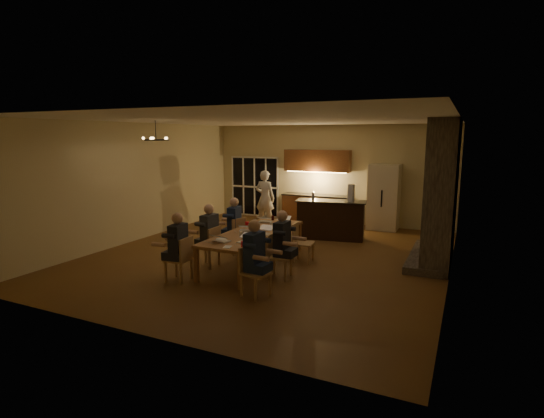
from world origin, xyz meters
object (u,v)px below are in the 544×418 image
(dining_table, at_px, (254,248))
(mug_back, at_px, (255,222))
(bar_blender, at_px, (351,193))
(plate_far, at_px, (284,227))
(person_right_mid, at_px, (282,244))
(laptop_e, at_px, (265,217))
(person_left_mid, at_px, (210,235))
(laptop_d, at_px, (264,229))
(chandelier, at_px, (156,140))
(chair_left_mid, at_px, (207,246))
(can_silver, at_px, (243,236))
(chair_left_near, at_px, (178,259))
(mug_front, at_px, (241,234))
(bar_island, at_px, (331,220))
(refrigerator, at_px, (384,197))
(mug_mid, at_px, (271,225))
(chair_left_far, at_px, (234,235))
(chair_right_mid, at_px, (280,256))
(chair_right_near, at_px, (256,272))
(redcup_near, at_px, (244,244))
(chair_right_far, at_px, (303,243))
(bar_bottle, at_px, (313,196))
(plate_left, at_px, (221,239))
(laptop_a, at_px, (222,236))
(laptop_b, at_px, (246,237))
(can_cola, at_px, (273,218))
(plate_near, at_px, (259,239))
(person_left_near, at_px, (178,247))
(person_left_far, at_px, (234,226))
(laptop_f, at_px, (283,219))
(person_right_near, at_px, (254,258))
(redcup_mid, at_px, (247,224))
(laptop_c, at_px, (247,226))

(dining_table, xyz_separation_m, mug_back, (-0.39, 0.80, 0.43))
(bar_blender, bearing_deg, plate_far, -103.62)
(person_right_mid, distance_m, laptop_e, 2.00)
(person_left_mid, relative_size, laptop_d, 4.31)
(dining_table, bearing_deg, chandelier, -174.54)
(chair_left_mid, bearing_deg, chandelier, -97.99)
(person_left_mid, height_order, can_silver, person_left_mid)
(chair_left_near, relative_size, mug_front, 8.90)
(mug_back, xyz_separation_m, bar_blender, (1.74, 2.33, 0.51))
(mug_front, bearing_deg, plate_far, 68.33)
(person_right_mid, bearing_deg, bar_island, 1.20)
(refrigerator, bearing_deg, mug_mid, -112.21)
(chair_left_far, bearing_deg, chair_right_mid, 73.75)
(chair_right_near, height_order, redcup_near, chair_right_near)
(chair_right_far, distance_m, mug_back, 1.36)
(chair_left_near, relative_size, chandelier, 1.50)
(chair_right_near, xyz_separation_m, bar_blender, (0.45, 4.81, 0.87))
(chair_left_near, bearing_deg, laptop_e, 164.37)
(dining_table, xyz_separation_m, chair_right_far, (0.92, 0.67, 0.07))
(mug_mid, bearing_deg, chair_left_far, 177.39)
(person_right_mid, distance_m, bar_bottle, 3.52)
(chair_left_near, relative_size, plate_left, 3.96)
(chair_left_far, height_order, bar_blender, bar_blender)
(plate_left, bearing_deg, mug_back, 93.77)
(laptop_a, distance_m, laptop_b, 0.50)
(chair_left_mid, xyz_separation_m, can_cola, (0.71, 1.89, 0.37))
(plate_near, xyz_separation_m, bar_blender, (0.94, 3.67, 0.55))
(bar_blender, bearing_deg, bar_island, -165.90)
(laptop_b, distance_m, can_cola, 2.35)
(person_left_near, height_order, can_cola, person_left_near)
(person_left_far, xyz_separation_m, can_cola, (0.69, 0.73, 0.12))
(refrigerator, xyz_separation_m, laptop_f, (-1.68, -3.85, -0.14))
(laptop_b, bearing_deg, bar_island, 86.55)
(person_right_near, bearing_deg, laptop_f, 16.67)
(bar_island, bearing_deg, person_left_near, -119.27)
(bar_bottle, bearing_deg, person_right_mid, -80.62)
(laptop_e, bearing_deg, mug_front, 87.89)
(chair_right_mid, xyz_separation_m, chair_right_far, (0.04, 1.25, 0.00))
(chair_left_far, relative_size, chair_right_near, 1.00)
(bar_island, distance_m, plate_far, 2.38)
(refrigerator, xyz_separation_m, chair_left_far, (-2.80, -4.28, -0.55))
(redcup_near, bearing_deg, person_right_near, -40.35)
(bar_island, xyz_separation_m, laptop_a, (-1.00, -4.10, 0.32))
(chair_right_mid, bearing_deg, laptop_a, 108.29)
(person_left_mid, distance_m, redcup_mid, 1.00)
(laptop_a, bearing_deg, chair_right_mid, -147.79)
(person_left_near, distance_m, person_left_mid, 1.13)
(plate_left, relative_size, bar_bottle, 0.94)
(person_left_far, distance_m, laptop_c, 0.91)
(person_right_near, bearing_deg, person_left_mid, 60.01)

